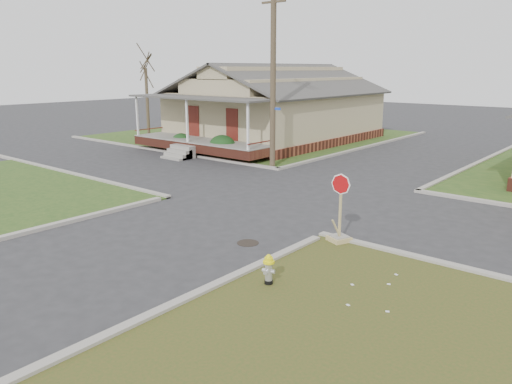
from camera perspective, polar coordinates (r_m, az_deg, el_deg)
The scene contains 11 objects.
ground at distance 16.38m, azimuth -5.66°, elevation -3.71°, with size 120.00×120.00×0.00m, color #2D2C2F.
verge_far_left at distance 38.00m, azimuth -0.20°, elevation 6.53°, with size 19.00×19.00×0.05m, color #274819.
curbs at distance 20.06m, azimuth 4.52°, elevation -0.36°, with size 80.00×40.00×0.12m, color #9C978D, non-canonical shape.
manhole at distance 14.60m, azimuth -0.93°, elevation -5.84°, with size 0.64×0.64×0.01m, color black.
corner_house at distance 34.88m, azimuth 2.23°, elevation 9.57°, with size 10.10×15.50×5.30m.
utility_pole at distance 25.07m, azimuth 1.96°, elevation 13.30°, with size 1.80×0.28×9.00m.
tree_far_left at distance 37.16m, azimuth -12.31°, elevation 9.88°, with size 0.22×0.22×4.90m, color #433526.
fire_hydrant at distance 11.72m, azimuth 1.46°, elevation -8.64°, with size 0.27×0.27×0.73m.
stop_sign at distance 14.68m, azimuth 9.51°, elevation -3.95°, with size 0.57×0.56×2.02m.
hedge_left at distance 31.01m, azimuth -8.51°, elevation 5.72°, with size 1.39×1.14×1.06m, color #153C17.
hedge_right at distance 28.48m, azimuth -3.86°, elevation 5.24°, with size 1.55×1.27×1.19m, color #153C17.
Camera 1 is at (11.15, -10.92, 4.96)m, focal length 35.00 mm.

